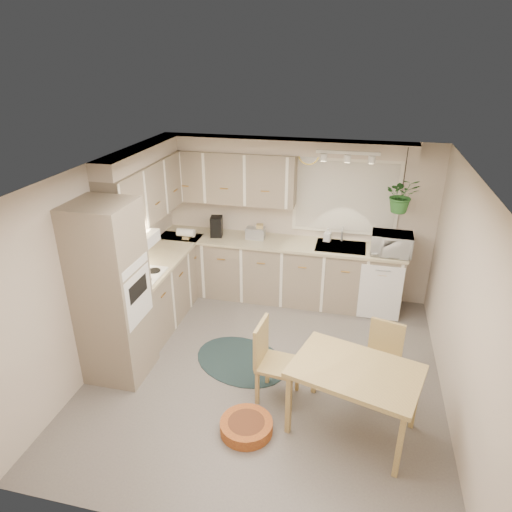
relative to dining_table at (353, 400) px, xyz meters
name	(u,v)px	position (x,y,z in m)	size (l,w,h in m)	color
floor	(266,371)	(-1.01, 0.70, -0.37)	(4.20, 4.20, 0.00)	slate
ceiling	(268,174)	(-1.01, 0.70, 2.03)	(4.20, 4.20, 0.00)	silver
wall_back	(296,219)	(-1.01, 2.80, 0.83)	(4.00, 0.04, 2.40)	beige
wall_front	(203,422)	(-1.01, -1.40, 0.83)	(4.00, 0.04, 2.40)	beige
wall_left	(101,264)	(-3.01, 0.70, 0.83)	(0.04, 4.20, 2.40)	beige
wall_right	(463,303)	(0.99, 0.70, 0.83)	(0.04, 4.20, 2.40)	beige
base_cab_left	(161,289)	(-2.71, 1.57, 0.08)	(0.60, 1.85, 0.90)	gray
base_cab_back	(278,271)	(-1.21, 2.50, 0.08)	(3.60, 0.60, 0.90)	gray
counter_left	(159,258)	(-2.70, 1.57, 0.55)	(0.64, 1.89, 0.04)	#C2B68D
counter_back	(279,243)	(-1.21, 2.49, 0.55)	(3.64, 0.64, 0.04)	#C2B68D
oven_stack	(112,294)	(-2.69, 0.32, 0.68)	(0.65, 0.65, 2.10)	gray
wall_oven_face	(138,297)	(-2.37, 0.32, 0.68)	(0.02, 0.56, 0.58)	white
upper_cab_left	(147,191)	(-2.84, 1.70, 1.45)	(0.35, 2.00, 0.75)	gray
upper_cab_back	(228,177)	(-2.01, 2.62, 1.45)	(2.00, 0.35, 0.75)	gray
soffit_left	(142,154)	(-2.86, 1.70, 1.93)	(0.30, 2.00, 0.20)	beige
soffit_back	(283,146)	(-1.21, 2.65, 1.93)	(3.60, 0.30, 0.20)	beige
cooktop	(140,275)	(-2.69, 1.00, 0.57)	(0.52, 0.58, 0.02)	white
range_hood	(135,241)	(-2.71, 1.00, 1.03)	(0.40, 0.60, 0.14)	white
window_blinds	(345,197)	(-0.31, 2.77, 1.23)	(1.40, 0.02, 1.00)	silver
window_frame	(345,197)	(-0.31, 2.78, 1.23)	(1.50, 0.02, 1.10)	white
sink	(340,249)	(-0.31, 2.50, 0.53)	(0.70, 0.48, 0.10)	#A2A5AA
dishwasher_front	(380,293)	(0.29, 2.19, 0.05)	(0.58, 0.01, 0.83)	white
track_light_bar	(348,153)	(-0.31, 2.25, 1.96)	(0.80, 0.04, 0.04)	white
wall_clock	(309,154)	(-0.86, 2.77, 1.81)	(0.30, 0.30, 0.03)	#EED454
dining_table	(353,400)	(0.00, 0.00, 0.00)	(1.19, 0.79, 0.75)	tan
chair_left	(278,362)	(-0.80, 0.30, 0.08)	(0.43, 0.43, 0.92)	tan
chair_back	(380,362)	(0.27, 0.61, 0.05)	(0.39, 0.39, 0.84)	tan
braided_rug	(241,361)	(-1.36, 0.82, -0.37)	(1.21, 0.91, 0.01)	black
pet_bed	(246,426)	(-1.01, -0.27, -0.31)	(0.53, 0.53, 0.12)	#B26823
microwave	(392,242)	(0.37, 2.40, 0.75)	(0.54, 0.30, 0.37)	white
soap_bottle	(327,238)	(-0.52, 2.65, 0.61)	(0.09, 0.21, 0.10)	white
hanging_plant	(401,199)	(0.42, 2.40, 1.36)	(0.42, 0.47, 0.37)	#296327
coffee_maker	(217,226)	(-2.17, 2.50, 0.72)	(0.17, 0.21, 0.30)	black
toaster	(256,233)	(-1.57, 2.52, 0.65)	(0.28, 0.16, 0.17)	#A2A5AA
knife_block	(260,231)	(-1.51, 2.55, 0.68)	(0.10, 0.10, 0.22)	tan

